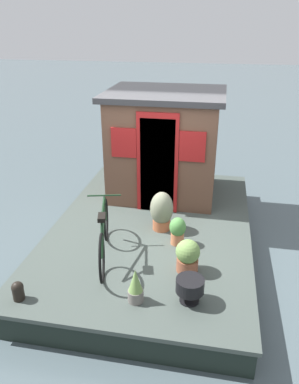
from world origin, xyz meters
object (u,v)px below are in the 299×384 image
potted_plant_thyme (188,256)px  charcoal_grill (190,286)px  potted_plant_lavender (162,211)px  bicycle (104,235)px  potted_plant_mint (178,230)px  mooring_bollard (18,290)px  potted_plant_ivy (135,286)px  houseboat_cabin (165,144)px

potted_plant_thyme → charcoal_grill: (-0.63, -0.09, -0.01)m
potted_plant_thyme → potted_plant_lavender: potted_plant_lavender is taller
bicycle → potted_plant_mint: bearing=-60.9°
mooring_bollard → charcoal_grill: bearing=-80.2°
potted_plant_mint → mooring_bollard: potted_plant_mint is taller
potted_plant_thyme → mooring_bollard: bearing=116.3°
potted_plant_ivy → potted_plant_thyme: bearing=-37.1°
potted_plant_thyme → potted_plant_lavender: 1.19m
bicycle → potted_plant_mint: (0.56, -1.00, -0.14)m
mooring_bollard → potted_plant_lavender: bearing=-35.7°
bicycle → potted_plant_mint: size_ratio=3.73×
potted_plant_ivy → mooring_bollard: potted_plant_ivy is taller
potted_plant_mint → potted_plant_ivy: bearing=166.2°
bicycle → potted_plant_lavender: 1.18m
houseboat_cabin → mooring_bollard: bearing=159.9°
bicycle → potted_plant_ivy: 1.08m
potted_plant_mint → mooring_bollard: 2.43m
houseboat_cabin → bicycle: bearing=168.3°
bicycle → mooring_bollard: (-1.09, 0.78, -0.24)m
potted_plant_lavender → charcoal_grill: bearing=-159.8°
bicycle → potted_plant_thyme: (-0.10, -1.22, -0.13)m
bicycle → potted_plant_mint: bicycle is taller
potted_plant_mint → potted_plant_lavender: size_ratio=0.67×
potted_plant_ivy → charcoal_grill: (0.12, -0.65, 0.01)m
houseboat_cabin → bicycle: size_ratio=1.29×
houseboat_cabin → bicycle: (-2.42, 0.50, -0.64)m
bicycle → potted_plant_lavender: size_ratio=2.51×
potted_plant_ivy → potted_plant_lavender: (1.81, -0.03, 0.11)m
potted_plant_mint → bicycle: bearing=119.1°
houseboat_cabin → mooring_bollard: size_ratio=8.44×
houseboat_cabin → potted_plant_thyme: bearing=-164.2°
potted_plant_thyme → potted_plant_mint: potted_plant_thyme is taller
mooring_bollard → potted_plant_mint: bearing=-47.3°
potted_plant_thyme → mooring_bollard: 2.23m
houseboat_cabin → bicycle: houseboat_cabin is taller
charcoal_grill → mooring_bollard: bearing=99.8°
bicycle → charcoal_grill: (-0.73, -1.31, -0.15)m
houseboat_cabin → mooring_bollard: 3.84m
potted_plant_mint → potted_plant_thyme: bearing=-161.7°
potted_plant_mint → potted_plant_lavender: 0.52m
potted_plant_thyme → potted_plant_ivy: (-0.75, 0.56, -0.02)m
potted_plant_mint → potted_plant_lavender: potted_plant_lavender is taller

